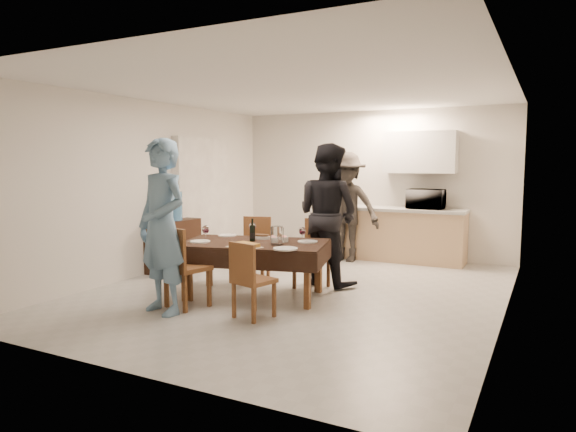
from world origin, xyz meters
name	(u,v)px	position (x,y,z in m)	size (l,w,h in m)	color
floor	(299,291)	(0.00, 0.00, 0.00)	(5.00, 6.00, 0.02)	#ACACA7
ceiling	(299,89)	(0.00, 0.00, 2.60)	(5.00, 6.00, 0.02)	white
wall_back	(372,184)	(0.00, 3.00, 1.30)	(5.00, 0.02, 2.60)	silver
wall_front	(128,212)	(0.00, -3.00, 1.30)	(5.00, 0.02, 2.60)	silver
wall_left	(150,188)	(-2.50, 0.00, 1.30)	(0.02, 6.00, 2.60)	silver
wall_right	(509,198)	(2.50, 0.00, 1.30)	(0.02, 6.00, 2.60)	silver
stub_partition	(203,199)	(-2.42, 1.20, 1.05)	(0.15, 1.40, 2.10)	white
kitchen_base_cabinet	(399,236)	(0.60, 2.68, 0.43)	(2.20, 0.60, 0.86)	tan
kitchen_worktop	(399,209)	(0.60, 2.68, 0.89)	(2.24, 0.64, 0.05)	#A7A7A2
upper_cabinet	(420,152)	(0.90, 2.82, 1.85)	(1.20, 0.34, 0.70)	silver
dining_table	(254,245)	(-0.37, -0.51, 0.66)	(1.97, 1.43, 0.69)	black
chair_near_left	(182,259)	(-0.82, -1.35, 0.58)	(0.52, 0.53, 0.51)	brown
chair_near_right	(250,273)	(0.08, -1.34, 0.51)	(0.47, 0.47, 0.45)	brown
chair_far_left	(251,243)	(-0.82, 0.15, 0.55)	(0.50, 0.51, 0.49)	brown
chair_far_right	(309,248)	(0.08, 0.15, 0.56)	(0.45, 0.45, 0.49)	brown
console	(174,246)	(-2.28, 0.25, 0.40)	(0.43, 0.86, 0.79)	black
water_jug	(173,206)	(-2.28, 0.25, 1.01)	(0.29, 0.29, 0.44)	#4C91D1
wine_bottle	(252,230)	(-0.42, -0.46, 0.84)	(0.07, 0.07, 0.29)	black
water_pitcher	(277,236)	(-0.02, -0.56, 0.81)	(0.15, 0.15, 0.22)	white
savoury_tart	(244,245)	(-0.27, -0.89, 0.72)	(0.37, 0.28, 0.05)	#C18D38
salad_bowl	(282,239)	(-0.07, -0.33, 0.73)	(0.16, 0.16, 0.06)	silver
mushroom_dish	(262,237)	(-0.42, -0.23, 0.71)	(0.21, 0.21, 0.04)	silver
wine_glass_a	(206,233)	(-0.92, -0.76, 0.80)	(0.09, 0.09, 0.21)	white
wine_glass_b	(302,235)	(0.18, -0.26, 0.79)	(0.09, 0.09, 0.19)	white
wine_glass_c	(252,230)	(-0.57, -0.21, 0.80)	(0.09, 0.09, 0.20)	white
plate_near_left	(200,241)	(-0.97, -0.81, 0.70)	(0.25, 0.25, 0.01)	silver
plate_near_right	(285,249)	(0.23, -0.81, 0.70)	(0.28, 0.28, 0.02)	silver
plate_far_left	(227,235)	(-0.97, -0.21, 0.70)	(0.25, 0.25, 0.01)	silver
plate_far_right	(308,242)	(0.23, -0.21, 0.70)	(0.25, 0.25, 0.01)	silver
microwave	(426,199)	(1.05, 2.68, 1.07)	(0.59, 0.40, 0.33)	silver
person_near	(162,226)	(-0.92, -1.56, 0.98)	(0.71, 0.47, 1.95)	#6189AC
person_far	(328,215)	(0.18, 0.54, 0.97)	(0.94, 0.73, 1.94)	black
person_kitchen	(346,207)	(-0.20, 2.23, 0.93)	(1.20, 0.69, 1.86)	black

